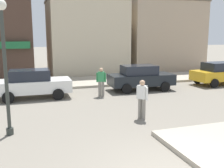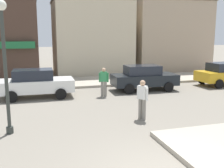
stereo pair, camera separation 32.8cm
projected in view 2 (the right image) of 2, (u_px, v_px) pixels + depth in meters
The scene contains 8 objects.
kerb_far at pixel (79, 82), 18.83m from camera, with size 80.00×4.00×0.15m, color #A89E8C.
lamp_post at pixel (4, 48), 8.59m from camera, with size 0.36×0.36×4.54m.
parked_car_nearest at pixel (36, 83), 14.32m from camera, with size 4.04×1.95×1.56m.
parked_car_second at pixel (144, 77), 16.25m from camera, with size 4.07×2.00×1.56m.
pedestrian_crossing_near at pixel (142, 98), 10.52m from camera, with size 0.37×0.53×1.61m.
pedestrian_crossing_far at pixel (104, 81), 14.57m from camera, with size 0.54×0.34×1.61m.
building_storefront_left_near at pixel (91, 37), 23.61m from camera, with size 6.70×5.49×6.48m.
building_storefront_left_mid at pixel (164, 36), 26.26m from camera, with size 7.45×6.24×6.70m.
Camera 2 is at (-2.97, -5.10, 3.34)m, focal length 42.00 mm.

